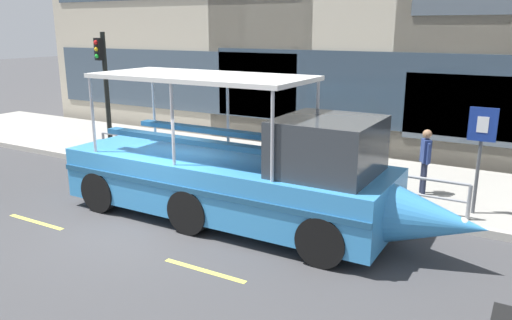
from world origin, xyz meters
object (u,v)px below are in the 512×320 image
object	(u,v)px
traffic_light_pole	(104,81)
pedestrian_mid_left	(298,144)
pedestrian_near_bow	(425,155)
duck_tour_boat	(246,177)
parking_sign	(481,143)

from	to	relation	value
traffic_light_pole	pedestrian_mid_left	bearing A→B (deg)	6.50
pedestrian_near_bow	duck_tour_boat	bearing A→B (deg)	-130.79
pedestrian_near_bow	parking_sign	bearing A→B (deg)	-33.17
parking_sign	duck_tour_boat	world-z (taller)	duck_tour_boat
pedestrian_near_bow	pedestrian_mid_left	distance (m)	3.60
duck_tour_boat	traffic_light_pole	bearing A→B (deg)	158.50
duck_tour_boat	pedestrian_mid_left	distance (m)	3.67
parking_sign	pedestrian_mid_left	bearing A→B (deg)	170.10
traffic_light_pole	pedestrian_near_bow	bearing A→B (deg)	4.34
duck_tour_boat	pedestrian_near_bow	distance (m)	4.84
parking_sign	pedestrian_mid_left	world-z (taller)	parking_sign
parking_sign	pedestrian_near_bow	distance (m)	1.73
traffic_light_pole	pedestrian_mid_left	world-z (taller)	traffic_light_pole
parking_sign	duck_tour_boat	bearing A→B (deg)	-148.20
traffic_light_pole	duck_tour_boat	size ratio (longest dim) A/B	0.42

